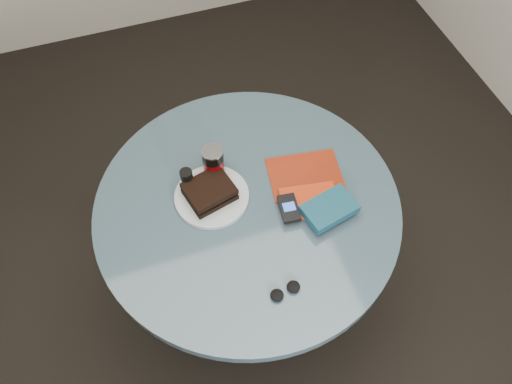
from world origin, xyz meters
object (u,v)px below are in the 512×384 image
object	(u,v)px
headphones	(285,291)
table	(248,228)
magazine	(305,175)
red_book	(309,201)
novel	(329,209)
mp3_player	(289,208)
soda_can	(213,163)
plate	(212,197)
sandwich	(209,191)
pepper_grinder	(187,180)

from	to	relation	value
headphones	table	bearing A→B (deg)	91.18
table	magazine	distance (m)	0.28
red_book	novel	distance (m)	0.08
magazine	mp3_player	xyz separation A→B (m)	(-0.11, -0.12, 0.03)
table	soda_can	bearing A→B (deg)	115.73
soda_can	mp3_player	world-z (taller)	soda_can
plate	red_book	distance (m)	0.32
plate	magazine	distance (m)	0.32
headphones	sandwich	bearing A→B (deg)	106.68
mp3_player	soda_can	bearing A→B (deg)	129.59
table	red_book	bearing A→B (deg)	-19.33
red_book	novel	size ratio (longest dim) A/B	1.12
headphones	red_book	bearing A→B (deg)	54.99
table	plate	xyz separation A→B (m)	(-0.10, 0.06, 0.17)
plate	mp3_player	bearing A→B (deg)	-31.82
novel	headphones	world-z (taller)	novel
soda_can	mp3_player	xyz separation A→B (m)	(0.18, -0.22, -0.04)
soda_can	red_book	world-z (taller)	soda_can
headphones	mp3_player	bearing A→B (deg)	66.87
table	sandwich	bearing A→B (deg)	152.53
soda_can	novel	bearing A→B (deg)	-41.83
plate	red_book	size ratio (longest dim) A/B	1.33
sandwich	pepper_grinder	size ratio (longest dim) A/B	1.83
novel	magazine	bearing A→B (deg)	81.30
headphones	plate	bearing A→B (deg)	105.96
magazine	novel	distance (m)	0.17
soda_can	plate	bearing A→B (deg)	-112.27
mp3_player	headphones	world-z (taller)	mp3_player
mp3_player	headphones	distance (m)	0.27
sandwich	magazine	distance (m)	0.33
table	soda_can	world-z (taller)	soda_can
magazine	mp3_player	world-z (taller)	mp3_player
sandwich	magazine	world-z (taller)	sandwich
table	mp3_player	xyz separation A→B (m)	(0.11, -0.08, 0.19)
pepper_grinder	novel	size ratio (longest dim) A/B	0.57
soda_can	magazine	distance (m)	0.31
table	headphones	size ratio (longest dim) A/B	9.93
red_book	mp3_player	world-z (taller)	mp3_player
magazine	headphones	bearing A→B (deg)	-111.51
pepper_grinder	red_book	distance (m)	0.40
plate	soda_can	distance (m)	0.11
magazine	headphones	world-z (taller)	headphones
soda_can	magazine	xyz separation A→B (m)	(0.29, -0.10, -0.06)
pepper_grinder	novel	xyz separation A→B (m)	(0.40, -0.24, -0.01)
pepper_grinder	mp3_player	bearing A→B (deg)	-34.91
red_book	magazine	bearing A→B (deg)	84.36
table	headphones	distance (m)	0.37
sandwich	red_book	world-z (taller)	sandwich
novel	mp3_player	xyz separation A→B (m)	(-0.12, 0.05, -0.01)
red_book	headphones	xyz separation A→B (m)	(-0.18, -0.26, -0.00)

